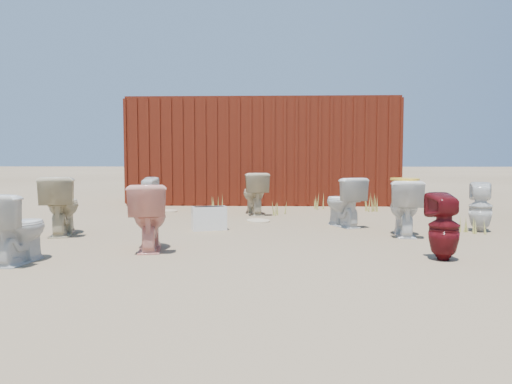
{
  "coord_description": "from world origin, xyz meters",
  "views": [
    {
      "loc": [
        0.28,
        -6.87,
        1.07
      ],
      "look_at": [
        0.0,
        0.6,
        0.55
      ],
      "focal_mm": 35.0,
      "sensor_mm": 36.0,
      "label": 1
    }
  ],
  "objects_px": {
    "toilet_front_maroon": "(444,227)",
    "toilet_back_yellowlid": "(404,208)",
    "shipping_container": "(263,152)",
    "toilet_front_pink": "(149,217)",
    "toilet_back_a": "(149,196)",
    "toilet_front_c": "(343,202)",
    "loose_tank": "(209,218)",
    "toilet_front_a": "(18,228)",
    "toilet_back_beige_left": "(61,206)",
    "toilet_back_beige_right": "(254,193)",
    "toilet_back_e": "(481,207)"
  },
  "relations": [
    {
      "from": "toilet_front_pink",
      "to": "toilet_back_a",
      "type": "height_order",
      "value": "toilet_front_pink"
    },
    {
      "from": "toilet_front_pink",
      "to": "toilet_front_maroon",
      "type": "height_order",
      "value": "toilet_front_pink"
    },
    {
      "from": "toilet_front_pink",
      "to": "loose_tank",
      "type": "relative_size",
      "value": 1.54
    },
    {
      "from": "toilet_back_beige_right",
      "to": "toilet_back_e",
      "type": "relative_size",
      "value": 1.1
    },
    {
      "from": "toilet_front_c",
      "to": "loose_tank",
      "type": "relative_size",
      "value": 1.53
    },
    {
      "from": "toilet_front_a",
      "to": "toilet_back_beige_left",
      "type": "xyz_separation_m",
      "value": [
        -0.34,
        1.82,
        0.05
      ]
    },
    {
      "from": "toilet_back_a",
      "to": "toilet_back_e",
      "type": "distance_m",
      "value": 5.69
    },
    {
      "from": "toilet_front_c",
      "to": "loose_tank",
      "type": "bearing_deg",
      "value": -10.33
    },
    {
      "from": "toilet_front_maroon",
      "to": "toilet_front_c",
      "type": "bearing_deg",
      "value": -84.11
    },
    {
      "from": "toilet_front_pink",
      "to": "toilet_front_a",
      "type": "bearing_deg",
      "value": 22.3
    },
    {
      "from": "toilet_front_maroon",
      "to": "toilet_back_beige_left",
      "type": "height_order",
      "value": "toilet_back_beige_left"
    },
    {
      "from": "toilet_back_a",
      "to": "toilet_front_maroon",
      "type": "bearing_deg",
      "value": 144.97
    },
    {
      "from": "toilet_back_a",
      "to": "toilet_back_beige_right",
      "type": "bearing_deg",
      "value": -168.95
    },
    {
      "from": "toilet_front_maroon",
      "to": "toilet_back_a",
      "type": "height_order",
      "value": "toilet_front_maroon"
    },
    {
      "from": "toilet_back_a",
      "to": "toilet_back_yellowlid",
      "type": "height_order",
      "value": "toilet_back_yellowlid"
    },
    {
      "from": "toilet_back_beige_left",
      "to": "shipping_container",
      "type": "bearing_deg",
      "value": -128.8
    },
    {
      "from": "toilet_back_beige_right",
      "to": "toilet_back_e",
      "type": "distance_m",
      "value": 3.92
    },
    {
      "from": "toilet_front_a",
      "to": "toilet_back_beige_right",
      "type": "xyz_separation_m",
      "value": [
        2.22,
        4.39,
        0.04
      ]
    },
    {
      "from": "toilet_back_yellowlid",
      "to": "toilet_back_e",
      "type": "distance_m",
      "value": 1.26
    },
    {
      "from": "toilet_front_pink",
      "to": "toilet_back_beige_left",
      "type": "xyz_separation_m",
      "value": [
        -1.49,
        1.07,
        0.02
      ]
    },
    {
      "from": "toilet_front_a",
      "to": "toilet_back_e",
      "type": "bearing_deg",
      "value": -151.0
    },
    {
      "from": "loose_tank",
      "to": "toilet_front_a",
      "type": "bearing_deg",
      "value": -143.06
    },
    {
      "from": "toilet_back_beige_left",
      "to": "toilet_back_yellowlid",
      "type": "relative_size",
      "value": 1.06
    },
    {
      "from": "shipping_container",
      "to": "toilet_back_beige_left",
      "type": "distance_m",
      "value": 6.01
    },
    {
      "from": "toilet_back_yellowlid",
      "to": "toilet_front_maroon",
      "type": "bearing_deg",
      "value": 96.25
    },
    {
      "from": "toilet_front_c",
      "to": "toilet_front_maroon",
      "type": "distance_m",
      "value": 2.62
    },
    {
      "from": "toilet_back_a",
      "to": "toilet_front_a",
      "type": "bearing_deg",
      "value": 96.23
    },
    {
      "from": "toilet_front_c",
      "to": "loose_tank",
      "type": "distance_m",
      "value": 2.09
    },
    {
      "from": "toilet_back_beige_left",
      "to": "toilet_back_beige_right",
      "type": "bearing_deg",
      "value": -147.16
    },
    {
      "from": "toilet_front_pink",
      "to": "toilet_back_a",
      "type": "xyz_separation_m",
      "value": [
        -0.91,
        3.59,
        -0.04
      ]
    },
    {
      "from": "toilet_front_pink",
      "to": "toilet_back_e",
      "type": "relative_size",
      "value": 1.08
    },
    {
      "from": "toilet_front_maroon",
      "to": "toilet_back_yellowlid",
      "type": "relative_size",
      "value": 0.92
    },
    {
      "from": "toilet_front_c",
      "to": "toilet_back_yellowlid",
      "type": "distance_m",
      "value": 1.13
    },
    {
      "from": "toilet_back_yellowlid",
      "to": "shipping_container",
      "type": "bearing_deg",
      "value": -61.87
    },
    {
      "from": "toilet_front_pink",
      "to": "toilet_back_beige_left",
      "type": "distance_m",
      "value": 1.84
    },
    {
      "from": "toilet_front_maroon",
      "to": "loose_tank",
      "type": "xyz_separation_m",
      "value": [
        -2.72,
        2.04,
        -0.18
      ]
    },
    {
      "from": "shipping_container",
      "to": "toilet_front_maroon",
      "type": "relative_size",
      "value": 8.53
    },
    {
      "from": "toilet_front_maroon",
      "to": "toilet_back_beige_left",
      "type": "distance_m",
      "value": 4.94
    },
    {
      "from": "toilet_back_a",
      "to": "toilet_back_beige_right",
      "type": "height_order",
      "value": "toilet_back_beige_right"
    },
    {
      "from": "toilet_front_maroon",
      "to": "toilet_back_yellowlid",
      "type": "distance_m",
      "value": 1.64
    },
    {
      "from": "toilet_front_maroon",
      "to": "toilet_back_a",
      "type": "xyz_separation_m",
      "value": [
        -4.12,
        4.03,
        -0.0
      ]
    },
    {
      "from": "loose_tank",
      "to": "toilet_front_pink",
      "type": "bearing_deg",
      "value": -125.16
    },
    {
      "from": "toilet_back_beige_right",
      "to": "toilet_front_a",
      "type": "bearing_deg",
      "value": 49.89
    },
    {
      "from": "toilet_front_a",
      "to": "toilet_back_beige_right",
      "type": "relative_size",
      "value": 0.91
    },
    {
      "from": "toilet_back_yellowlid",
      "to": "toilet_back_e",
      "type": "height_order",
      "value": "toilet_back_yellowlid"
    },
    {
      "from": "toilet_front_c",
      "to": "toilet_back_e",
      "type": "xyz_separation_m",
      "value": [
        1.9,
        -0.48,
        -0.02
      ]
    },
    {
      "from": "toilet_front_a",
      "to": "toilet_front_c",
      "type": "distance_m",
      "value": 4.62
    },
    {
      "from": "toilet_front_a",
      "to": "toilet_front_c",
      "type": "bearing_deg",
      "value": -136.24
    },
    {
      "from": "toilet_back_a",
      "to": "loose_tank",
      "type": "distance_m",
      "value": 2.44
    },
    {
      "from": "toilet_back_yellowlid",
      "to": "loose_tank",
      "type": "distance_m",
      "value": 2.77
    }
  ]
}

